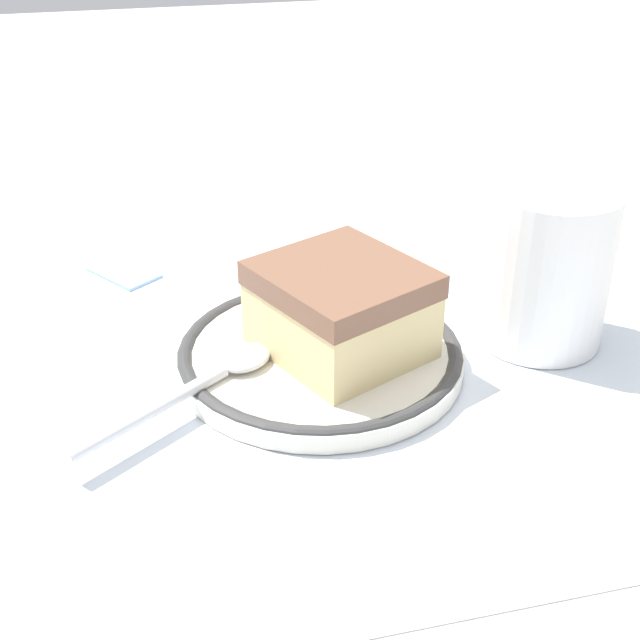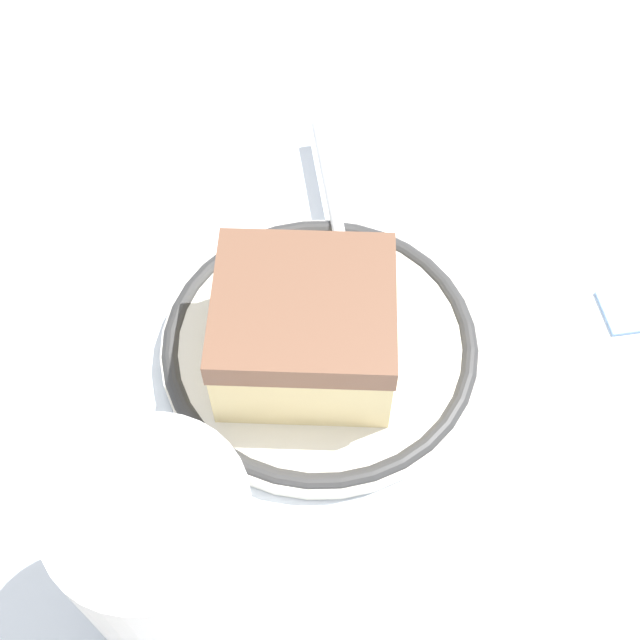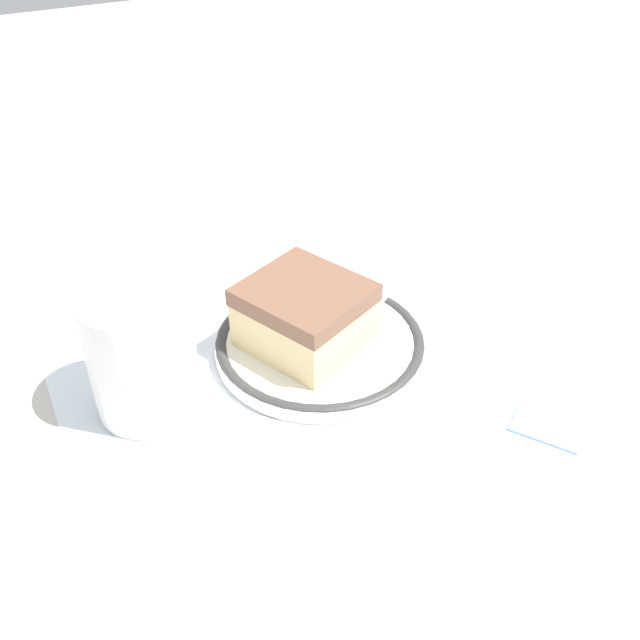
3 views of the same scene
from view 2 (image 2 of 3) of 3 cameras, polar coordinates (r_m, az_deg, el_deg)
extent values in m
plane|color=#B7B2A8|center=(0.44, 0.10, -3.88)|extent=(2.40, 2.40, 0.00)
cube|color=silver|center=(0.44, 0.10, -3.83)|extent=(0.41, 0.40, 0.00)
cylinder|color=silver|center=(0.44, 0.00, -1.86)|extent=(0.17, 0.17, 0.01)
torus|color=#333333|center=(0.44, 0.00, -1.64)|extent=(0.17, 0.17, 0.01)
cube|color=beige|center=(0.42, -0.89, -0.80)|extent=(0.11, 0.11, 0.04)
cube|color=brown|center=(0.40, -0.94, 1.32)|extent=(0.12, 0.11, 0.01)
ellipsoid|color=silver|center=(0.46, 1.89, 3.50)|extent=(0.04, 0.04, 0.01)
cylinder|color=silver|center=(0.50, 0.64, 9.52)|extent=(0.07, 0.09, 0.01)
cylinder|color=white|center=(0.35, -10.71, -15.57)|extent=(0.08, 0.08, 0.10)
cylinder|color=silver|center=(0.39, -9.84, -17.29)|extent=(0.07, 0.07, 0.03)
camera|label=1|loc=(0.63, -42.00, 36.99)|focal=48.55mm
camera|label=3|loc=(0.31, 105.10, -20.56)|focal=41.07mm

